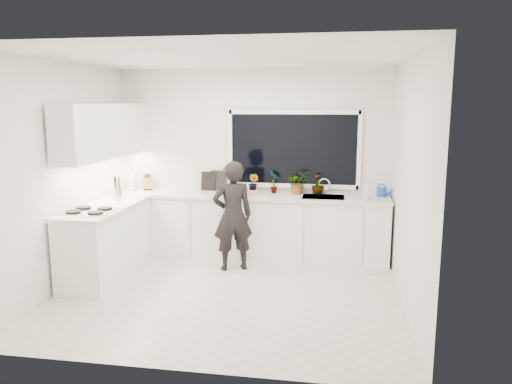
# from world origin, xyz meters

# --- Properties ---
(floor) EXTENTS (4.00, 3.50, 0.02)m
(floor) POSITION_xyz_m (0.00, 0.00, -0.01)
(floor) COLOR beige
(floor) RESTS_ON ground
(wall_back) EXTENTS (4.00, 0.02, 2.70)m
(wall_back) POSITION_xyz_m (0.00, 1.76, 1.35)
(wall_back) COLOR white
(wall_back) RESTS_ON ground
(wall_left) EXTENTS (0.02, 3.50, 2.70)m
(wall_left) POSITION_xyz_m (-2.01, 0.00, 1.35)
(wall_left) COLOR white
(wall_left) RESTS_ON ground
(wall_right) EXTENTS (0.02, 3.50, 2.70)m
(wall_right) POSITION_xyz_m (2.01, 0.00, 1.35)
(wall_right) COLOR white
(wall_right) RESTS_ON ground
(ceiling) EXTENTS (4.00, 3.50, 0.02)m
(ceiling) POSITION_xyz_m (0.00, 0.00, 2.71)
(ceiling) COLOR white
(ceiling) RESTS_ON wall_back
(window) EXTENTS (1.80, 0.02, 1.00)m
(window) POSITION_xyz_m (0.60, 1.73, 1.55)
(window) COLOR black
(window) RESTS_ON wall_back
(base_cabinets_back) EXTENTS (3.92, 0.58, 0.88)m
(base_cabinets_back) POSITION_xyz_m (0.00, 1.45, 0.44)
(base_cabinets_back) COLOR white
(base_cabinets_back) RESTS_ON floor
(base_cabinets_left) EXTENTS (0.58, 1.60, 0.88)m
(base_cabinets_left) POSITION_xyz_m (-1.67, 0.35, 0.44)
(base_cabinets_left) COLOR white
(base_cabinets_left) RESTS_ON floor
(countertop_back) EXTENTS (3.94, 0.62, 0.04)m
(countertop_back) POSITION_xyz_m (0.00, 1.44, 0.90)
(countertop_back) COLOR silver
(countertop_back) RESTS_ON base_cabinets_back
(countertop_left) EXTENTS (0.62, 1.60, 0.04)m
(countertop_left) POSITION_xyz_m (-1.67, 0.35, 0.90)
(countertop_left) COLOR silver
(countertop_left) RESTS_ON base_cabinets_left
(upper_cabinets) EXTENTS (0.34, 2.10, 0.70)m
(upper_cabinets) POSITION_xyz_m (-1.79, 0.70, 1.85)
(upper_cabinets) COLOR white
(upper_cabinets) RESTS_ON wall_left
(sink) EXTENTS (0.58, 0.42, 0.14)m
(sink) POSITION_xyz_m (1.05, 1.45, 0.87)
(sink) COLOR silver
(sink) RESTS_ON countertop_back
(faucet) EXTENTS (0.03, 0.03, 0.22)m
(faucet) POSITION_xyz_m (1.05, 1.65, 1.03)
(faucet) COLOR silver
(faucet) RESTS_ON countertop_back
(stovetop) EXTENTS (0.56, 0.48, 0.03)m
(stovetop) POSITION_xyz_m (-1.69, -0.00, 0.94)
(stovetop) COLOR black
(stovetop) RESTS_ON countertop_left
(person) EXTENTS (0.63, 0.54, 1.47)m
(person) POSITION_xyz_m (-0.12, 0.87, 0.73)
(person) COLOR black
(person) RESTS_ON floor
(pizza_tray) EXTENTS (0.62, 0.55, 0.03)m
(pizza_tray) POSITION_xyz_m (-0.01, 1.42, 0.94)
(pizza_tray) COLOR silver
(pizza_tray) RESTS_ON countertop_back
(pizza) EXTENTS (0.56, 0.49, 0.01)m
(pizza) POSITION_xyz_m (-0.01, 1.42, 0.95)
(pizza) COLOR #AF1719
(pizza) RESTS_ON pizza_tray
(watering_can) EXTENTS (0.16, 0.16, 0.13)m
(watering_can) POSITION_xyz_m (1.85, 1.61, 0.98)
(watering_can) COLOR blue
(watering_can) RESTS_ON countertop_back
(paper_towel_roll) EXTENTS (0.14, 0.14, 0.26)m
(paper_towel_roll) POSITION_xyz_m (-1.81, 1.55, 1.05)
(paper_towel_roll) COLOR white
(paper_towel_roll) RESTS_ON countertop_back
(knife_block) EXTENTS (0.15, 0.14, 0.22)m
(knife_block) POSITION_xyz_m (-1.58, 1.59, 1.03)
(knife_block) COLOR olive
(knife_block) RESTS_ON countertop_back
(utensil_crock) EXTENTS (0.14, 0.14, 0.16)m
(utensil_crock) POSITION_xyz_m (-1.70, 0.80, 1.00)
(utensil_crock) COLOR #B8B8BD
(utensil_crock) RESTS_ON countertop_left
(picture_frame_large) EXTENTS (0.22, 0.02, 0.28)m
(picture_frame_large) POSITION_xyz_m (-0.66, 1.69, 1.06)
(picture_frame_large) COLOR black
(picture_frame_large) RESTS_ON countertop_back
(picture_frame_small) EXTENTS (0.25, 0.09, 0.30)m
(picture_frame_small) POSITION_xyz_m (-0.52, 1.69, 1.07)
(picture_frame_small) COLOR black
(picture_frame_small) RESTS_ON countertop_back
(herb_plants) EXTENTS (1.14, 0.35, 0.33)m
(herb_plants) POSITION_xyz_m (0.61, 1.61, 1.08)
(herb_plants) COLOR #26662D
(herb_plants) RESTS_ON countertop_back
(soap_bottles) EXTENTS (0.12, 0.12, 0.28)m
(soap_bottles) POSITION_xyz_m (1.63, 1.30, 1.05)
(soap_bottles) COLOR #D8BF66
(soap_bottles) RESTS_ON countertop_back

